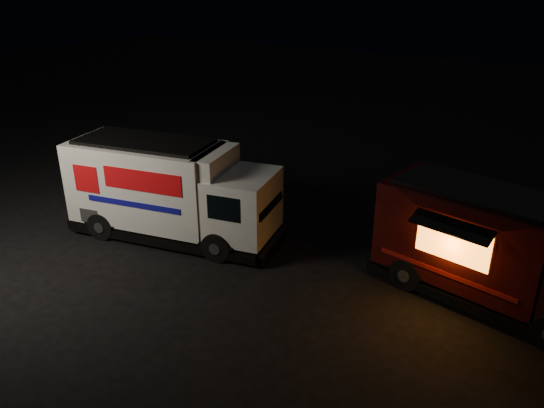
{
  "coord_description": "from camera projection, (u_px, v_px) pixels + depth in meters",
  "views": [
    {
      "loc": [
        9.57,
        -9.25,
        7.13
      ],
      "look_at": [
        2.31,
        2.0,
        1.25
      ],
      "focal_mm": 35.0,
      "sensor_mm": 36.0,
      "label": 1
    }
  ],
  "objects": [
    {
      "name": "red_truck",
      "position": [
        499.0,
        251.0,
        12.02
      ],
      "size": [
        5.99,
        3.1,
        2.65
      ],
      "primitive_type": null,
      "rotation": [
        0.0,
        0.0,
        -0.18
      ],
      "color": "#3A0E0A",
      "rests_on": "ground"
    },
    {
      "name": "white_truck",
      "position": [
        174.0,
        191.0,
        15.07
      ],
      "size": [
        6.57,
        3.42,
        2.83
      ],
      "primitive_type": null,
      "rotation": [
        0.0,
        0.0,
        0.22
      ],
      "color": "white",
      "rests_on": "ground"
    },
    {
      "name": "ground",
      "position": [
        163.0,
        251.0,
        14.73
      ],
      "size": [
        80.0,
        80.0,
        0.0
      ],
      "primitive_type": "plane",
      "color": "black",
      "rests_on": "ground"
    }
  ]
}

